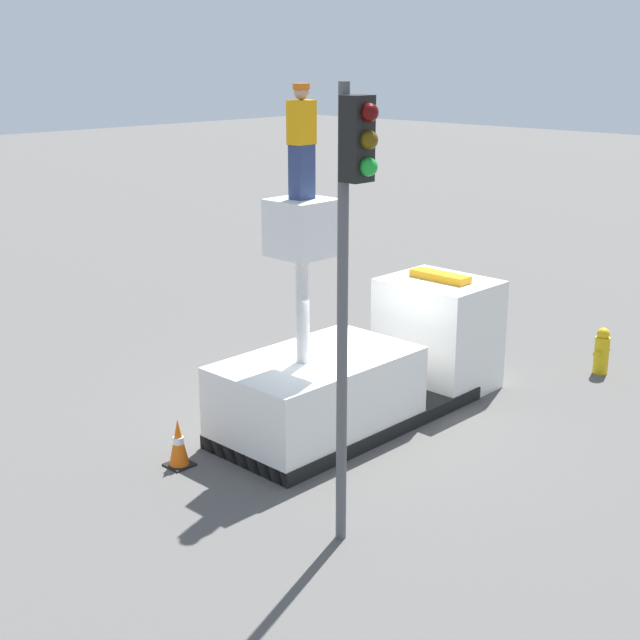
# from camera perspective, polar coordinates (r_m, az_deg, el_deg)

# --- Properties ---
(ground_plane) EXTENTS (120.00, 120.00, 0.00)m
(ground_plane) POSITION_cam_1_polar(r_m,az_deg,el_deg) (15.96, 1.90, -6.54)
(ground_plane) COLOR #565451
(bucket_truck) EXTENTS (5.94, 2.09, 4.12)m
(bucket_truck) POSITION_cam_1_polar(r_m,az_deg,el_deg) (15.95, 3.04, -3.14)
(bucket_truck) COLOR black
(bucket_truck) RESTS_ON ground
(worker) EXTENTS (0.40, 0.26, 1.75)m
(worker) POSITION_cam_1_polar(r_m,az_deg,el_deg) (13.89, -1.18, 11.33)
(worker) COLOR navy
(worker) RESTS_ON bucket_truck
(traffic_light_pole) EXTENTS (0.34, 0.57, 5.98)m
(traffic_light_pole) POSITION_cam_1_polar(r_m,az_deg,el_deg) (10.83, 2.01, 5.60)
(traffic_light_pole) COLOR #515156
(traffic_light_pole) RESTS_ON ground
(fire_hydrant) EXTENTS (0.54, 0.30, 0.97)m
(fire_hydrant) POSITION_cam_1_polar(r_m,az_deg,el_deg) (19.05, 17.59, -1.91)
(fire_hydrant) COLOR gold
(fire_hydrant) RESTS_ON ground
(traffic_cone_rear) EXTENTS (0.40, 0.40, 0.79)m
(traffic_cone_rear) POSITION_cam_1_polar(r_m,az_deg,el_deg) (14.37, -9.05, -7.82)
(traffic_cone_rear) COLOR black
(traffic_cone_rear) RESTS_ON ground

